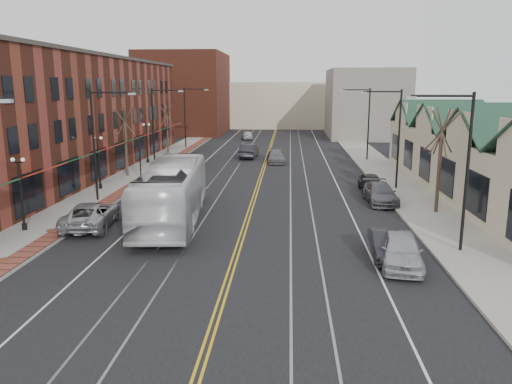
# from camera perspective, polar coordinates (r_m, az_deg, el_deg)

# --- Properties ---
(ground) EXTENTS (160.00, 160.00, 0.00)m
(ground) POSITION_cam_1_polar(r_m,az_deg,el_deg) (21.09, -3.72, -11.55)
(ground) COLOR black
(ground) RESTS_ON ground
(sidewalk_left) EXTENTS (4.00, 120.00, 0.15)m
(sidewalk_left) POSITION_cam_1_polar(r_m,az_deg,el_deg) (42.62, -16.32, 0.28)
(sidewalk_left) COLOR gray
(sidewalk_left) RESTS_ON ground
(sidewalk_right) EXTENTS (4.00, 120.00, 0.15)m
(sidewalk_right) POSITION_cam_1_polar(r_m,az_deg,el_deg) (41.11, 16.93, -0.18)
(sidewalk_right) COLOR gray
(sidewalk_right) RESTS_ON ground
(building_left) EXTENTS (10.00, 50.00, 11.00)m
(building_left) POSITION_cam_1_polar(r_m,az_deg,el_deg) (51.04, -21.46, 7.97)
(building_left) COLOR maroon
(building_left) RESTS_ON ground
(building_right) EXTENTS (8.00, 36.00, 4.60)m
(building_right) POSITION_cam_1_polar(r_m,az_deg,el_deg) (42.50, 25.02, 2.65)
(building_right) COLOR #C4B996
(building_right) RESTS_ON ground
(backdrop_left) EXTENTS (14.00, 18.00, 14.00)m
(backdrop_left) POSITION_cam_1_polar(r_m,az_deg,el_deg) (91.08, -8.12, 11.08)
(backdrop_left) COLOR maroon
(backdrop_left) RESTS_ON ground
(backdrop_mid) EXTENTS (22.00, 14.00, 9.00)m
(backdrop_mid) POSITION_cam_1_polar(r_m,az_deg,el_deg) (104.25, 2.42, 9.93)
(backdrop_mid) COLOR #C4B996
(backdrop_mid) RESTS_ON ground
(backdrop_right) EXTENTS (12.00, 16.00, 11.00)m
(backdrop_right) POSITION_cam_1_polar(r_m,az_deg,el_deg) (85.10, 12.38, 9.85)
(backdrop_right) COLOR slate
(backdrop_right) RESTS_ON ground
(streetlight_l_1) EXTENTS (3.33, 0.25, 8.00)m
(streetlight_l_1) POSITION_cam_1_polar(r_m,az_deg,el_deg) (37.86, -17.46, 6.36)
(streetlight_l_1) COLOR black
(streetlight_l_1) RESTS_ON sidewalk_left
(streetlight_l_2) EXTENTS (3.33, 0.25, 8.00)m
(streetlight_l_2) POSITION_cam_1_polar(r_m,az_deg,el_deg) (53.05, -11.23, 8.18)
(streetlight_l_2) COLOR black
(streetlight_l_2) RESTS_ON sidewalk_left
(streetlight_l_3) EXTENTS (3.33, 0.25, 8.00)m
(streetlight_l_3) POSITION_cam_1_polar(r_m,az_deg,el_deg) (68.60, -7.77, 9.14)
(streetlight_l_3) COLOR black
(streetlight_l_3) RESTS_ON sidewalk_left
(streetlight_r_0) EXTENTS (3.33, 0.25, 8.00)m
(streetlight_r_0) POSITION_cam_1_polar(r_m,az_deg,el_deg) (26.74, 22.21, 3.84)
(streetlight_r_0) COLOR black
(streetlight_r_0) RESTS_ON sidewalk_right
(streetlight_r_1) EXTENTS (3.33, 0.25, 8.00)m
(streetlight_r_1) POSITION_cam_1_polar(r_m,az_deg,el_deg) (42.13, 15.47, 7.01)
(streetlight_r_1) COLOR black
(streetlight_r_1) RESTS_ON sidewalk_right
(streetlight_r_2) EXTENTS (3.33, 0.25, 8.00)m
(streetlight_r_2) POSITION_cam_1_polar(r_m,az_deg,el_deg) (57.86, 12.33, 8.44)
(streetlight_r_2) COLOR black
(streetlight_r_2) RESTS_ON sidewalk_right
(lamppost_l_1) EXTENTS (0.84, 0.28, 4.27)m
(lamppost_l_1) POSITION_cam_1_polar(r_m,az_deg,el_deg) (31.84, -25.24, -0.39)
(lamppost_l_1) COLOR black
(lamppost_l_1) RESTS_ON sidewalk_left
(lamppost_l_2) EXTENTS (0.84, 0.28, 4.27)m
(lamppost_l_2) POSITION_cam_1_polar(r_m,az_deg,el_deg) (42.53, -17.50, 3.10)
(lamppost_l_2) COLOR black
(lamppost_l_2) RESTS_ON sidewalk_left
(lamppost_l_3) EXTENTS (0.84, 0.28, 4.27)m
(lamppost_l_3) POSITION_cam_1_polar(r_m,az_deg,el_deg) (55.69, -12.33, 5.39)
(lamppost_l_3) COLOR black
(lamppost_l_3) RESTS_ON sidewalk_left
(tree_left_near) EXTENTS (1.78, 1.37, 6.48)m
(tree_left_near) POSITION_cam_1_polar(r_m,az_deg,el_deg) (47.86, -14.69, 5.80)
(tree_left_near) COLOR #382B21
(tree_left_near) RESTS_ON sidewalk_left
(tree_left_far) EXTENTS (1.66, 1.28, 6.02)m
(tree_left_far) POSITION_cam_1_polar(r_m,az_deg,el_deg) (63.20, -10.11, 7.23)
(tree_left_far) COLOR #382B21
(tree_left_far) RESTS_ON sidewalk_left
(tree_right_mid) EXTENTS (1.90, 1.46, 6.93)m
(tree_right_mid) POSITION_cam_1_polar(r_m,az_deg,el_deg) (34.90, 20.27, 3.62)
(tree_right_mid) COLOR #382B21
(tree_right_mid) RESTS_ON sidewalk_right
(manhole_mid) EXTENTS (0.60, 0.60, 0.02)m
(manhole_mid) POSITION_cam_1_polar(r_m,az_deg,el_deg) (27.39, -26.93, -6.89)
(manhole_mid) COLOR #592D19
(manhole_mid) RESTS_ON sidewalk_left
(manhole_far) EXTENTS (0.60, 0.60, 0.02)m
(manhole_far) POSITION_cam_1_polar(r_m,az_deg,el_deg) (31.57, -22.36, -4.06)
(manhole_far) COLOR #592D19
(manhole_far) RESTS_ON sidewalk_left
(traffic_signal) EXTENTS (0.18, 0.15, 3.80)m
(traffic_signal) POSITION_cam_1_polar(r_m,az_deg,el_deg) (45.53, -13.12, 4.09)
(traffic_signal) COLOR black
(traffic_signal) RESTS_ON sidewalk_left
(transit_bus) EXTENTS (4.31, 13.59, 3.72)m
(transit_bus) POSITION_cam_1_polar(r_m,az_deg,el_deg) (31.67, -9.54, -0.07)
(transit_bus) COLOR silver
(transit_bus) RESTS_ON ground
(parked_suv) EXTENTS (3.25, 5.88, 1.56)m
(parked_suv) POSITION_cam_1_polar(r_m,az_deg,el_deg) (31.77, -18.36, -2.50)
(parked_suv) COLOR #A0A2A7
(parked_suv) RESTS_ON ground
(parked_car_a) EXTENTS (2.49, 4.86, 1.59)m
(parked_car_a) POSITION_cam_1_polar(r_m,az_deg,el_deg) (24.79, 16.26, -6.40)
(parked_car_a) COLOR #B1B1B8
(parked_car_a) RESTS_ON ground
(parked_car_b) EXTENTS (1.54, 4.10, 1.34)m
(parked_car_b) POSITION_cam_1_polar(r_m,az_deg,el_deg) (25.78, 14.62, -5.88)
(parked_car_b) COLOR black
(parked_car_b) RESTS_ON ground
(parked_car_c) EXTENTS (2.19, 5.07, 1.46)m
(parked_car_c) POSITION_cam_1_polar(r_m,az_deg,el_deg) (37.48, 14.01, -0.15)
(parked_car_c) COLOR #58585E
(parked_car_c) RESTS_ON ground
(parked_car_d) EXTENTS (1.81, 4.22, 1.42)m
(parked_car_d) POSITION_cam_1_polar(r_m,az_deg,el_deg) (41.46, 13.03, 1.03)
(parked_car_d) COLOR black
(parked_car_d) RESTS_ON ground
(distant_car_left) EXTENTS (2.07, 5.10, 1.65)m
(distant_car_left) POSITION_cam_1_polar(r_m,az_deg,el_deg) (59.23, -0.81, 4.71)
(distant_car_left) COLOR black
(distant_car_left) RESTS_ON ground
(distant_car_right) EXTENTS (2.36, 4.85, 1.36)m
(distant_car_right) POSITION_cam_1_polar(r_m,az_deg,el_deg) (55.53, 2.29, 4.06)
(distant_car_right) COLOR slate
(distant_car_right) RESTS_ON ground
(distant_car_far) EXTENTS (2.12, 4.22, 1.38)m
(distant_car_far) POSITION_cam_1_polar(r_m,az_deg,el_deg) (79.50, -0.98, 6.51)
(distant_car_far) COLOR silver
(distant_car_far) RESTS_ON ground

